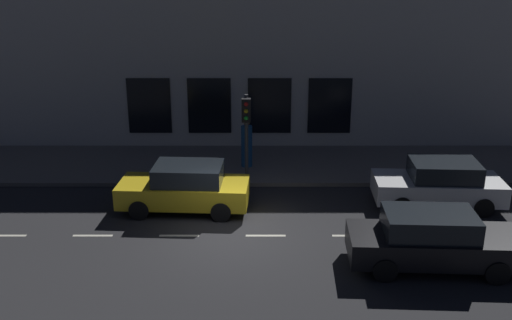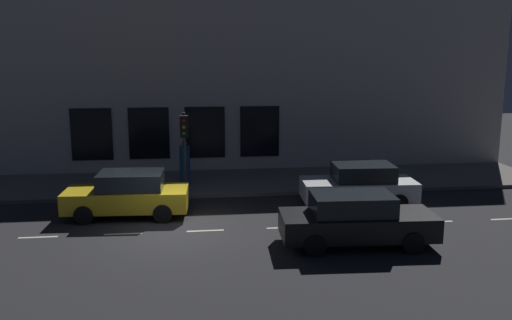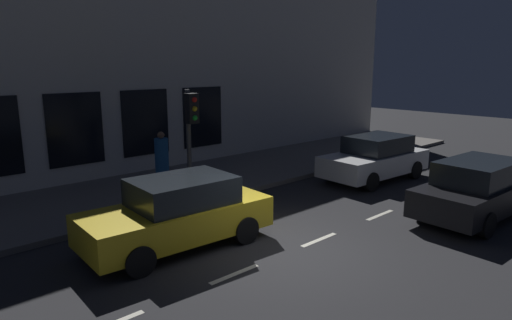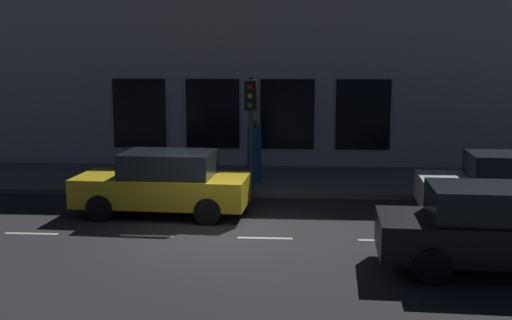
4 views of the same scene
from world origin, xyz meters
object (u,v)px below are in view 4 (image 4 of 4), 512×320
Objects in this scene: traffic_light at (251,112)px; parked_car_1 at (164,183)px; parked_car_2 at (509,185)px; pedestrian_0 at (254,153)px; parked_car_0 at (503,229)px.

parked_car_1 is (-2.29, 1.98, -1.59)m from traffic_light.
parked_car_1 and parked_car_2 have the same top height.
pedestrian_0 reaches higher than parked_car_1.
pedestrian_0 is (1.63, 0.02, -1.39)m from traffic_light.
parked_car_1 is at bearing -25.50° from pedestrian_0.
traffic_light is 2.14m from pedestrian_0.
parked_car_1 is 4.39m from pedestrian_0.
pedestrian_0 is at bearing 0.66° from traffic_light.
traffic_light reaches higher than parked_car_2.
parked_car_0 is 4.36m from parked_car_2.
traffic_light reaches higher than pedestrian_0.
parked_car_2 is at bearing 164.15° from parked_car_0.
pedestrian_0 is (3.92, -1.96, 0.20)m from parked_car_1.
parked_car_0 is at bearing -140.27° from traffic_light.
traffic_light is 1.74× the size of pedestrian_0.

